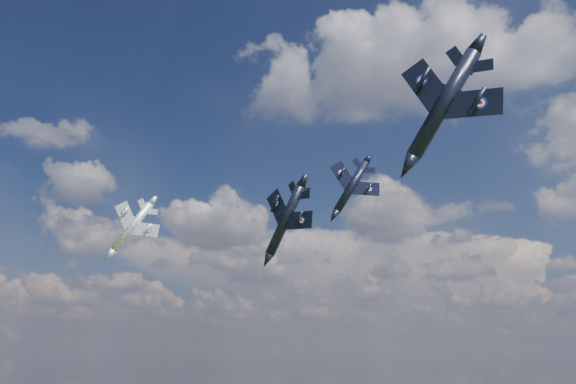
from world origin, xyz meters
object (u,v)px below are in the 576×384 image
at_px(jet_right_navy, 444,104).
at_px(jet_left_silver, 132,227).
at_px(jet_high_navy, 351,187).
at_px(jet_lead_navy, 285,220).

distance_m(jet_right_navy, jet_left_silver, 53.68).
distance_m(jet_high_navy, jet_left_silver, 34.76).
bearing_deg(jet_right_navy, jet_left_silver, 163.92).
bearing_deg(jet_right_navy, jet_high_navy, 124.75).
bearing_deg(jet_left_silver, jet_high_navy, -0.01).
xyz_separation_m(jet_lead_navy, jet_left_silver, (-27.00, 2.58, 1.85)).
height_order(jet_lead_navy, jet_left_silver, jet_left_silver).
distance_m(jet_lead_navy, jet_right_navy, 28.85).
relative_size(jet_lead_navy, jet_left_silver, 1.11).
relative_size(jet_right_navy, jet_left_silver, 1.25).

